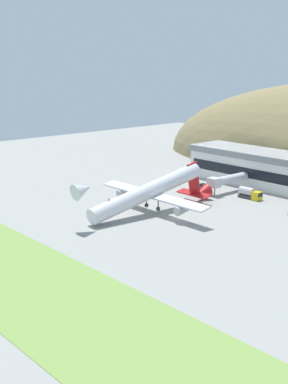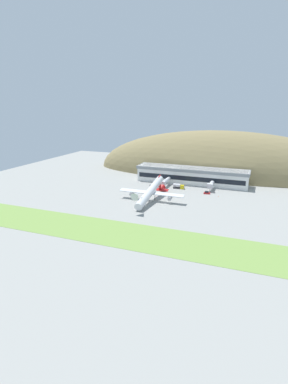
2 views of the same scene
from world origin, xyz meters
TOP-DOWN VIEW (x-y plane):
  - ground_plane at (0.00, 0.00)m, footprint 307.08×307.08m
  - grass_strip_foreground at (0.00, -47.89)m, footprint 276.37×25.38m
  - hill_backdrop at (18.69, 87.57)m, footprint 209.70×65.61m
  - terminal_building at (3.87, 47.79)m, footprint 77.50×15.32m
  - jetway_0 at (-10.39, 31.77)m, footprint 3.38×16.15m
  - jetway_1 at (19.59, 34.17)m, footprint 3.38×11.62m
  - cargo_airplane at (-9.17, -0.55)m, footprint 38.58×46.94m
  - service_car_0 at (18.59, 25.70)m, footprint 4.10×2.26m
  - service_car_1 at (-18.53, 30.53)m, footprint 4.66×1.93m
  - fuel_truck at (-1.06, 31.37)m, footprint 7.33×2.78m
  - traffic_cone_0 at (25.99, 22.70)m, footprint 0.52×0.52m

SIDE VIEW (x-z plane):
  - ground_plane at x=0.00m, z-range 0.00..0.00m
  - hill_backdrop at x=18.69m, z-range -34.15..34.15m
  - grass_strip_foreground at x=0.00m, z-range 0.00..0.08m
  - traffic_cone_0 at x=25.99m, z-range -0.01..0.57m
  - service_car_1 at x=-18.53m, z-range -0.13..1.37m
  - service_car_0 at x=18.59m, z-range -0.14..1.51m
  - fuel_truck at x=-1.06m, z-range -0.11..3.20m
  - jetway_1 at x=19.59m, z-range 1.27..6.70m
  - jetway_0 at x=-10.39m, z-range 1.28..6.71m
  - cargo_airplane at x=-9.17m, z-range -0.83..12.02m
  - terminal_building at x=3.87m, z-range 0.76..11.99m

